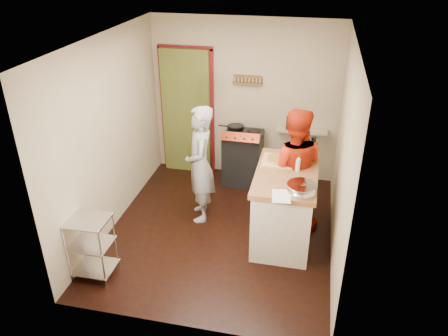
{
  "coord_description": "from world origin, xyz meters",
  "views": [
    {
      "loc": [
        1.11,
        -4.86,
        3.6
      ],
      "look_at": [
        0.05,
        0.0,
        0.98
      ],
      "focal_mm": 35.0,
      "sensor_mm": 36.0,
      "label": 1
    }
  ],
  "objects_px": {
    "wire_shelving": "(91,244)",
    "stove": "(243,157)",
    "person_stripe": "(200,165)",
    "island": "(285,204)",
    "person_red": "(293,170)"
  },
  "relations": [
    {
      "from": "island",
      "to": "person_stripe",
      "type": "bearing_deg",
      "value": 168.39
    },
    {
      "from": "stove",
      "to": "island",
      "type": "distance_m",
      "value": 1.61
    },
    {
      "from": "wire_shelving",
      "to": "person_red",
      "type": "bearing_deg",
      "value": 35.5
    },
    {
      "from": "island",
      "to": "wire_shelving",
      "type": "bearing_deg",
      "value": -150.03
    },
    {
      "from": "wire_shelving",
      "to": "island",
      "type": "bearing_deg",
      "value": 29.97
    },
    {
      "from": "stove",
      "to": "person_stripe",
      "type": "bearing_deg",
      "value": -109.23
    },
    {
      "from": "wire_shelving",
      "to": "person_red",
      "type": "distance_m",
      "value": 2.72
    },
    {
      "from": "person_red",
      "to": "person_stripe",
      "type": "bearing_deg",
      "value": 0.35
    },
    {
      "from": "wire_shelving",
      "to": "person_stripe",
      "type": "distance_m",
      "value": 1.79
    },
    {
      "from": "person_stripe",
      "to": "person_red",
      "type": "distance_m",
      "value": 1.26
    },
    {
      "from": "island",
      "to": "person_red",
      "type": "bearing_deg",
      "value": 80.96
    },
    {
      "from": "wire_shelving",
      "to": "island",
      "type": "height_order",
      "value": "island"
    },
    {
      "from": "person_stripe",
      "to": "person_red",
      "type": "relative_size",
      "value": 0.97
    },
    {
      "from": "wire_shelving",
      "to": "stove",
      "type": "bearing_deg",
      "value": 63.15
    },
    {
      "from": "stove",
      "to": "person_stripe",
      "type": "xyz_separation_m",
      "value": [
        -0.4,
        -1.15,
        0.39
      ]
    }
  ]
}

